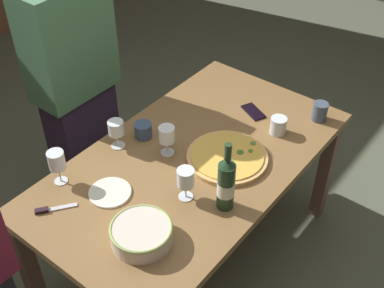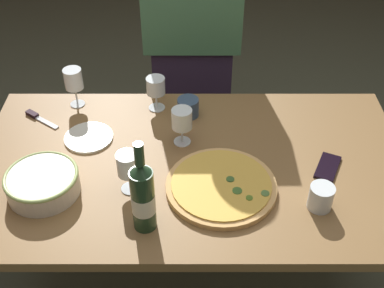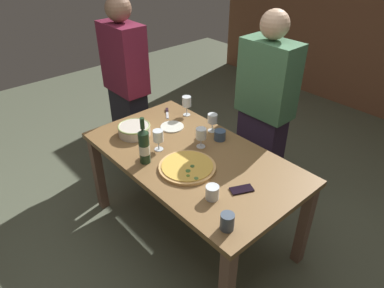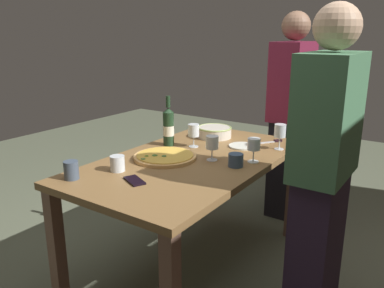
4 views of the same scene
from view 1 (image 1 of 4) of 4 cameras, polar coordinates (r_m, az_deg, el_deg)
ground_plane at (r=2.94m, az=-0.00°, el=-12.69°), size 8.00×8.00×0.00m
dining_table at (r=2.45m, az=-0.00°, el=-3.31°), size 1.60×0.90×0.75m
pizza at (r=2.38m, az=4.02°, el=-1.48°), size 0.39×0.39×0.03m
serving_bowl at (r=2.02m, az=-5.76°, el=-10.03°), size 0.25×0.25×0.08m
wine_bottle at (r=2.08m, az=3.89°, el=-4.48°), size 0.08×0.08×0.34m
wine_glass_near_pizza at (r=2.36m, az=-2.89°, el=0.93°), size 0.08×0.08×0.15m
wine_glass_by_bottle at (r=2.27m, az=-15.12°, el=-1.88°), size 0.08×0.08×0.17m
wine_glass_far_left at (r=2.42m, az=-8.61°, el=1.67°), size 0.08×0.08×0.15m
wine_glass_far_right at (r=2.13m, az=-0.73°, el=-4.02°), size 0.08×0.08×0.16m
cup_amber at (r=2.68m, az=14.31°, el=3.59°), size 0.08×0.08×0.10m
cup_ceramic at (r=2.50m, az=-5.57°, el=1.57°), size 0.09×0.09×0.08m
cup_spare at (r=2.55m, az=9.77°, el=2.08°), size 0.08×0.08×0.09m
side_plate at (r=2.25m, az=-9.29°, el=-5.45°), size 0.19×0.19×0.01m
cell_phone at (r=2.69m, az=6.98°, el=3.67°), size 0.12×0.16×0.01m
pizza_knife at (r=2.23m, az=-15.80°, el=-7.14°), size 0.16×0.12×0.02m
person_guest_left at (r=2.81m, az=-12.99°, el=6.24°), size 0.45×0.24×1.64m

